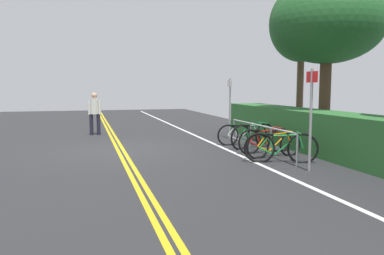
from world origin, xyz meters
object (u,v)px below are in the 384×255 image
at_px(sign_post_near, 230,103).
at_px(bicycle_1, 253,136).
at_px(bicycle_4, 281,148).
at_px(pedestrian, 95,111).
at_px(tree_mid, 327,25).
at_px(bicycle_2, 265,141).
at_px(tree_near_left, 302,25).
at_px(bicycle_0, 242,135).
at_px(sign_post_far, 311,110).
at_px(bicycle_3, 274,145).
at_px(bike_rack, 260,132).

bearing_deg(sign_post_near, bicycle_1, -1.55).
relative_size(bicycle_4, pedestrian, 1.06).
bearing_deg(tree_mid, bicycle_4, -51.03).
height_order(bicycle_2, bicycle_4, bicycle_4).
distance_m(bicycle_2, tree_mid, 4.19).
height_order(pedestrian, tree_mid, tree_mid).
height_order(bicycle_1, bicycle_4, bicycle_1).
bearing_deg(bicycle_2, tree_mid, 106.85).
height_order(bicycle_2, pedestrian, pedestrian).
distance_m(bicycle_1, tree_near_left, 5.47).
xyz_separation_m(bicycle_0, sign_post_near, (-1.47, 0.13, 0.96)).
bearing_deg(bicycle_2, sign_post_far, -2.65).
xyz_separation_m(sign_post_far, tree_mid, (-3.14, 2.47, 2.37)).
bearing_deg(tree_near_left, bicycle_3, -37.83).
bearing_deg(tree_near_left, tree_mid, -15.00).
relative_size(pedestrian, sign_post_far, 0.72).
relative_size(bicycle_1, bicycle_2, 0.97).
height_order(bicycle_2, sign_post_near, sign_post_near).
bearing_deg(pedestrian, bicycle_1, 44.97).
height_order(bike_rack, bicycle_1, bike_rack).
relative_size(bicycle_2, tree_mid, 0.35).
xyz_separation_m(bicycle_3, tree_mid, (-1.41, 2.44, 3.39)).
distance_m(sign_post_far, tree_near_left, 7.17).
bearing_deg(bicycle_4, bicycle_2, 169.32).
height_order(bicycle_3, pedestrian, pedestrian).
bearing_deg(tree_near_left, bicycle_0, -59.46).
bearing_deg(tree_near_left, bicycle_1, -50.71).
bearing_deg(bicycle_1, sign_post_far, -2.24).
distance_m(bicycle_0, bicycle_3, 2.21).
bearing_deg(pedestrian, bicycle_4, 32.00).
bearing_deg(bicycle_3, bicycle_0, 179.45).
height_order(bicycle_1, sign_post_far, sign_post_far).
height_order(tree_near_left, tree_mid, tree_near_left).
relative_size(bicycle_1, bicycle_3, 0.97).
bearing_deg(sign_post_far, bike_rack, -179.76).
bearing_deg(tree_near_left, sign_post_near, -82.82).
relative_size(bike_rack, bicycle_1, 2.40).
xyz_separation_m(sign_post_far, tree_near_left, (-5.77, 3.18, 2.81)).
bearing_deg(tree_mid, bicycle_0, -108.23).
bearing_deg(sign_post_near, bicycle_4, -4.42).
bearing_deg(tree_mid, bicycle_1, -93.45).
xyz_separation_m(bike_rack, bicycle_2, (0.06, 0.12, -0.23)).
bearing_deg(bicycle_0, bicycle_4, -4.14).
bearing_deg(bicycle_1, sign_post_near, 178.45).
height_order(bike_rack, bicycle_2, bike_rack).
xyz_separation_m(bicycle_0, bicycle_3, (2.21, -0.02, 0.00)).
xyz_separation_m(bike_rack, sign_post_near, (-2.92, 0.20, 0.72)).
bearing_deg(sign_post_far, bicycle_0, 179.16).
bearing_deg(bike_rack, tree_near_left, 135.89).
distance_m(bike_rack, tree_mid, 4.06).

